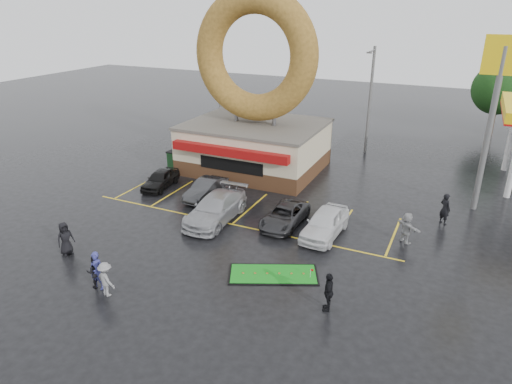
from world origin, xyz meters
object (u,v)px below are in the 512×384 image
at_px(car_dgrey, 206,189).
at_px(person_cameraman, 329,292).
at_px(person_blue, 97,271).
at_px(car_black, 160,179).
at_px(putting_green, 273,274).
at_px(shell_sign, 496,93).
at_px(streetlight_mid, 370,98).
at_px(donut_shop, 255,113).
at_px(car_silver, 216,208).
at_px(dumpster, 181,160).
at_px(car_grey, 285,216).
at_px(car_white, 325,223).
at_px(streetlight_left, 219,88).

distance_m(car_dgrey, person_cameraman, 13.77).
bearing_deg(person_blue, car_black, 103.72).
relative_size(car_dgrey, putting_green, 0.83).
bearing_deg(person_blue, shell_sign, 38.48).
bearing_deg(streetlight_mid, donut_shop, -131.38).
height_order(streetlight_mid, car_dgrey, streetlight_mid).
distance_m(car_silver, dumpster, 10.17).
xyz_separation_m(donut_shop, person_cameraman, (10.56, -15.06, -3.57)).
bearing_deg(car_black, streetlight_mid, 44.33).
distance_m(car_black, car_grey, 10.36).
height_order(car_black, car_white, car_white).
xyz_separation_m(donut_shop, streetlight_left, (-7.00, 6.95, 0.32)).
bearing_deg(car_silver, car_dgrey, 129.16).
bearing_deg(car_grey, car_black, 171.21).
bearing_deg(car_grey, streetlight_mid, 87.01).
xyz_separation_m(car_silver, car_white, (6.54, 0.93, -0.03)).
bearing_deg(streetlight_left, car_silver, -61.64).
distance_m(streetlight_mid, dumpster, 16.66).
bearing_deg(car_dgrey, car_black, 177.60).
xyz_separation_m(car_white, person_cameraman, (2.15, -6.52, 0.14)).
xyz_separation_m(shell_sign, person_cameraman, (-5.44, -14.09, -6.48)).
bearing_deg(car_white, streetlight_mid, 97.65).
height_order(shell_sign, car_black, shell_sign).
bearing_deg(donut_shop, person_blue, -88.32).
relative_size(donut_shop, putting_green, 2.87).
distance_m(streetlight_left, dumpster, 10.32).
distance_m(streetlight_mid, person_blue, 27.03).
bearing_deg(person_blue, car_white, 40.99).
bearing_deg(dumpster, car_grey, -26.34).
distance_m(car_white, dumpster, 15.13).
relative_size(person_blue, putting_green, 0.40).
bearing_deg(streetlight_left, donut_shop, -44.78).
distance_m(person_blue, putting_green, 8.22).
bearing_deg(car_silver, car_grey, 15.10).
xyz_separation_m(streetlight_mid, person_cameraman, (3.56, -23.01, -3.89)).
relative_size(donut_shop, car_silver, 2.48).
distance_m(streetlight_mid, person_cameraman, 23.60).
relative_size(car_grey, dumpster, 2.36).
xyz_separation_m(car_grey, car_white, (2.55, -0.25, 0.17)).
xyz_separation_m(car_dgrey, person_cameraman, (11.00, -8.28, 0.25)).
bearing_deg(person_blue, car_dgrey, 85.64).
height_order(shell_sign, streetlight_left, shell_sign).
bearing_deg(car_grey, streetlight_left, 131.20).
relative_size(donut_shop, person_cameraman, 7.53).
height_order(car_black, car_silver, car_silver).
distance_m(streetlight_mid, car_white, 17.03).
bearing_deg(person_cameraman, putting_green, -127.55).
bearing_deg(car_dgrey, streetlight_left, 116.94).
height_order(streetlight_left, car_dgrey, streetlight_left).
height_order(car_dgrey, car_silver, car_silver).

